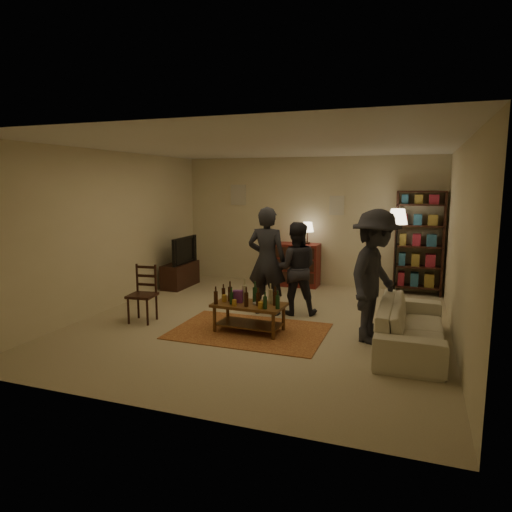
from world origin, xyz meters
The scene contains 13 objects.
floor centered at (0.00, 0.00, 0.00)m, with size 6.00×6.00×0.00m, color #C6B793.
room_shell centered at (-0.65, 2.98, 1.81)m, with size 6.00×6.00×6.00m.
rug centered at (-0.04, -0.49, 0.01)m, with size 2.20×1.50×0.01m, color brown.
coffee_table centered at (-0.05, -0.49, 0.39)m, with size 1.05×0.61×0.76m.
dining_chair centered at (-1.80, -0.54, 0.47)m, with size 0.44×0.44×0.91m.
tv_stand centered at (-2.44, 1.80, 0.38)m, with size 0.40×1.00×1.06m.
dresser centered at (-0.19, 2.71, 0.48)m, with size 1.00×0.50×1.36m.
bookshelf centered at (2.25, 2.78, 1.03)m, with size 0.90×0.34×2.02m.
floor_lamp centered at (1.85, 2.23, 1.44)m, with size 0.36×0.36×1.69m.
sofa centered at (2.20, -0.40, 0.30)m, with size 2.08×0.81×0.61m, color beige.
person_left centered at (-0.10, 0.49, 0.89)m, with size 0.65×0.43×1.78m, color #23242B.
person_right centered at (0.35, 0.65, 0.77)m, with size 0.75×0.58×1.53m, color #26262D.
person_by_sofa centered at (1.70, -0.30, 0.91)m, with size 1.18×0.68×1.82m, color #282830.
Camera 1 is at (2.22, -6.52, 2.15)m, focal length 32.00 mm.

